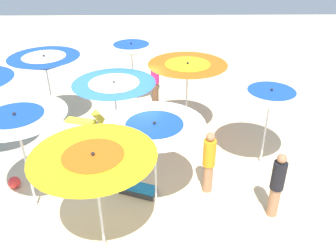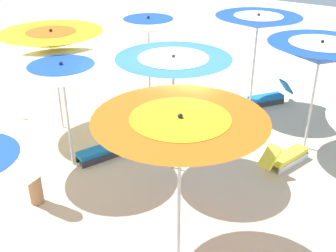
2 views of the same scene
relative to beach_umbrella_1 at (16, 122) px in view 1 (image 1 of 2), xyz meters
name	(u,v)px [view 1 (image 1 of 2)]	position (x,y,z in m)	size (l,w,h in m)	color
ground	(115,160)	(-1.64, -1.84, -2.29)	(36.15, 36.15, 0.04)	beige
beach_umbrella_1	(16,122)	(0.00, 0.00, 0.00)	(2.11, 2.11, 2.50)	silver
beach_umbrella_2	(94,164)	(-1.79, 1.29, -0.13)	(2.24, 2.24, 2.39)	silver
beach_umbrella_3	(45,63)	(0.53, -3.83, -0.12)	(2.12, 2.12, 2.42)	silver
beach_umbrella_4	(115,90)	(-1.78, -1.89, -0.13)	(2.10, 2.10, 2.39)	silver
beach_umbrella_5	(155,130)	(-2.82, -0.11, -0.29)	(2.19, 2.19, 2.20)	silver
beach_umbrella_6	(131,50)	(-1.91, -5.74, -0.33)	(2.16, 2.16, 2.21)	silver
beach_umbrella_7	(187,69)	(-3.72, -3.29, -0.12)	(2.29, 2.29, 2.37)	silver
beach_umbrella_8	(271,97)	(-5.72, -1.68, -0.28)	(2.06, 2.06, 2.24)	silver
lounger_1	(84,121)	(-0.41, -3.73, -2.07)	(1.39, 0.65, 0.62)	silver
lounger_2	(134,186)	(-2.27, -0.45, -2.07)	(1.31, 0.74, 0.64)	#333338
beachgoer_0	(209,161)	(-4.09, -0.51, -1.40)	(0.30, 0.30, 1.67)	#A3704C
beachgoer_1	(155,80)	(-2.73, -5.47, -1.36)	(0.30, 0.30, 1.75)	brown
beachgoer_2	(277,185)	(-5.48, 0.35, -1.41)	(0.30, 0.30, 1.65)	#A3704C
beach_ball	(14,182)	(0.75, -0.69, -2.12)	(0.30, 0.30, 0.30)	red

